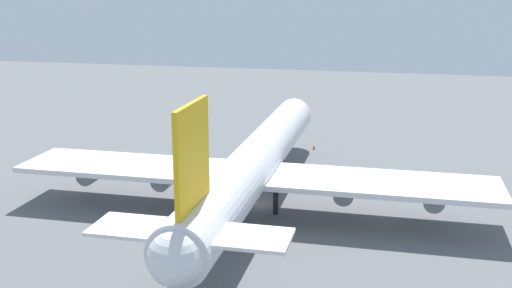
# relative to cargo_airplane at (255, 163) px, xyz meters

# --- Properties ---
(ground_plane) EXTENTS (276.31, 276.31, 0.00)m
(ground_plane) POSITION_rel_cargo_airplane_xyz_m (0.41, 0.00, -6.13)
(ground_plane) COLOR slate
(cargo_airplane) EXTENTS (69.08, 64.19, 19.34)m
(cargo_airplane) POSITION_rel_cargo_airplane_xyz_m (0.00, 0.00, 0.00)
(cargo_airplane) COLOR silver
(cargo_airplane) RESTS_ON ground_plane
(safety_cone_nose) EXTENTS (0.56, 0.56, 0.80)m
(safety_cone_nose) POSITION_rel_cargo_airplane_xyz_m (31.50, -3.93, -5.73)
(safety_cone_nose) COLOR orange
(safety_cone_nose) RESTS_ON ground_plane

